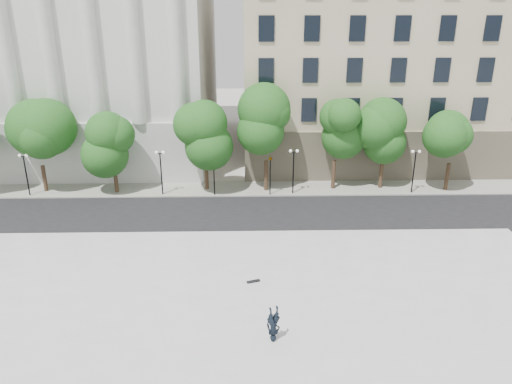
# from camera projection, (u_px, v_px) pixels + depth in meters

# --- Properties ---
(ground) EXTENTS (160.00, 160.00, 0.00)m
(ground) POSITION_uv_depth(u_px,v_px,m) (205.00, 364.00, 24.56)
(ground) COLOR #BAB7AF
(ground) RESTS_ON ground
(plaza) EXTENTS (44.00, 22.00, 0.45)m
(plaza) POSITION_uv_depth(u_px,v_px,m) (209.00, 323.00, 27.28)
(plaza) COLOR silver
(plaza) RESTS_ON ground
(street) EXTENTS (60.00, 8.00, 0.02)m
(street) POSITION_uv_depth(u_px,v_px,m) (221.00, 215.00, 41.32)
(street) COLOR black
(street) RESTS_ON ground
(far_sidewalk) EXTENTS (60.00, 4.00, 0.12)m
(far_sidewalk) POSITION_uv_depth(u_px,v_px,m) (224.00, 189.00, 46.89)
(far_sidewalk) COLOR #ACA99F
(far_sidewalk) RESTS_ON ground
(building_west) EXTENTS (31.50, 27.65, 25.60)m
(building_west) POSITION_uv_depth(u_px,v_px,m) (73.00, 36.00, 55.47)
(building_west) COLOR silver
(building_west) RESTS_ON ground
(building_east) EXTENTS (36.00, 26.15, 23.00)m
(building_east) POSITION_uv_depth(u_px,v_px,m) (401.00, 51.00, 57.16)
(building_east) COLOR beige
(building_east) RESTS_ON ground
(traffic_light_west) EXTENTS (0.89, 1.89, 4.24)m
(traffic_light_west) POSITION_uv_depth(u_px,v_px,m) (213.00, 157.00, 43.96)
(traffic_light_west) COLOR black
(traffic_light_west) RESTS_ON ground
(traffic_light_east) EXTENTS (0.59, 1.62, 4.14)m
(traffic_light_east) POSITION_uv_depth(u_px,v_px,m) (270.00, 158.00, 44.10)
(traffic_light_east) COLOR black
(traffic_light_east) RESTS_ON ground
(person_lying) EXTENTS (1.24, 2.11, 0.54)m
(person_lying) POSITION_uv_depth(u_px,v_px,m) (273.00, 336.00, 25.45)
(person_lying) COLOR black
(person_lying) RESTS_ON plaza
(skateboard) EXTENTS (0.85, 0.47, 0.09)m
(skateboard) POSITION_uv_depth(u_px,v_px,m) (253.00, 281.00, 30.76)
(skateboard) COLOR black
(skateboard) RESTS_ON plaza
(street_trees) EXTENTS (46.89, 5.08, 8.01)m
(street_trees) POSITION_uv_depth(u_px,v_px,m) (221.00, 138.00, 44.67)
(street_trees) COLOR #382619
(street_trees) RESTS_ON ground
(lamp_posts) EXTENTS (35.73, 0.28, 4.28)m
(lamp_posts) POSITION_uv_depth(u_px,v_px,m) (225.00, 165.00, 44.57)
(lamp_posts) COLOR black
(lamp_posts) RESTS_ON ground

